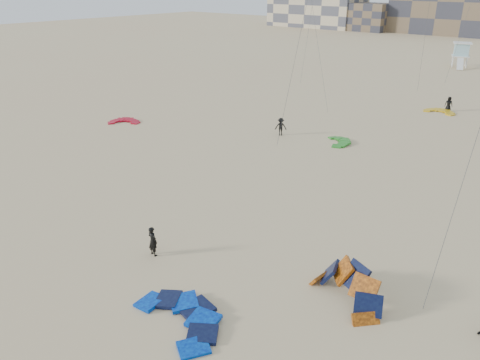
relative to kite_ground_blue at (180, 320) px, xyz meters
The scene contains 13 objects.
ground 3.53m from the kite_ground_blue, 156.21° to the left, with size 320.00×320.00×0.00m, color #CCB989.
kite_ground_blue is the anchor object (origin of this frame).
kite_ground_orange 8.16m from the kite_ground_blue, 51.13° to the left, with size 4.41×3.19×2.97m, color orange, non-canonical shape.
kite_ground_red 34.24m from the kite_ground_blue, 147.07° to the left, with size 3.10×3.28×0.54m, color red, non-canonical shape.
kite_ground_green 28.57m from the kite_ground_blue, 104.33° to the left, with size 3.02×3.19×0.53m, color green, non-canonical shape.
kite_ground_yellow 45.53m from the kite_ground_blue, 94.25° to the left, with size 3.22×3.37×0.49m, color yellow, non-canonical shape.
kitesurfer_main 6.11m from the kite_ground_blue, 151.06° to the left, with size 0.66×0.43×1.81m, color black.
kitesurfer_c 28.97m from the kite_ground_blue, 116.15° to the left, with size 1.17×0.67×1.81m, color black.
kitesurfer_e 46.72m from the kite_ground_blue, 93.46° to the left, with size 0.87×0.56×1.77m, color black.
lifeguard_tower_far 80.80m from the kite_ground_blue, 98.23° to the left, with size 3.84×6.30×4.27m.
condo_west_a 150.62m from the kite_ground_blue, 119.13° to the left, with size 30.00×15.00×14.00m, color beige.
condo_west_b 139.73m from the kite_ground_blue, 103.79° to the left, with size 28.00×14.00×18.00m, color brown.
condo_fill_left 140.00m from the kite_ground_blue, 112.36° to the left, with size 12.00×10.00×8.00m, color brown.
Camera 1 is at (16.56, -12.96, 14.60)m, focal length 35.00 mm.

